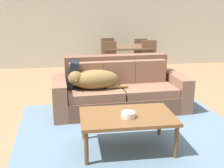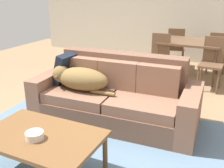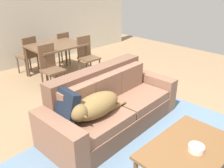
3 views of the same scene
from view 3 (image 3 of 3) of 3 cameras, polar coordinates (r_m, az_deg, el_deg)
ground_plane at (r=3.66m, az=4.15°, el=-11.31°), size 10.00×10.00×0.00m
back_partition at (r=6.40m, az=-24.33°, el=15.31°), size 8.00×0.12×2.70m
area_rug at (r=3.30m, az=11.60°, el=-16.25°), size 3.30×2.90×0.01m
couch at (r=3.60m, az=-0.48°, el=-5.47°), size 2.29×1.04×0.90m
dog_on_left_cushion at (r=3.08m, az=-4.38°, el=-5.49°), size 0.95×0.41×0.31m
throw_pillow_by_left_arm at (r=3.02m, az=-11.66°, el=-5.53°), size 0.25×0.47×0.48m
coffee_table at (r=2.79m, az=18.32°, el=-15.24°), size 1.14×0.73×0.45m
bowl_on_coffee_table at (r=2.71m, az=19.99°, el=-14.62°), size 0.17×0.17×0.07m
dining_table at (r=5.56m, az=-13.59°, el=8.68°), size 1.17×0.97×0.76m
dining_chair_near_left at (r=4.94m, az=-14.88°, el=4.35°), size 0.41×0.41×0.94m
dining_chair_near_right at (r=5.46m, az=-6.16°, el=7.13°), size 0.41×0.41×0.95m
dining_chair_far_left at (r=5.94m, az=-19.88°, el=7.02°), size 0.45×0.45×0.91m
dining_chair_far_right at (r=6.32m, az=-12.35°, el=8.86°), size 0.43×0.43×0.89m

